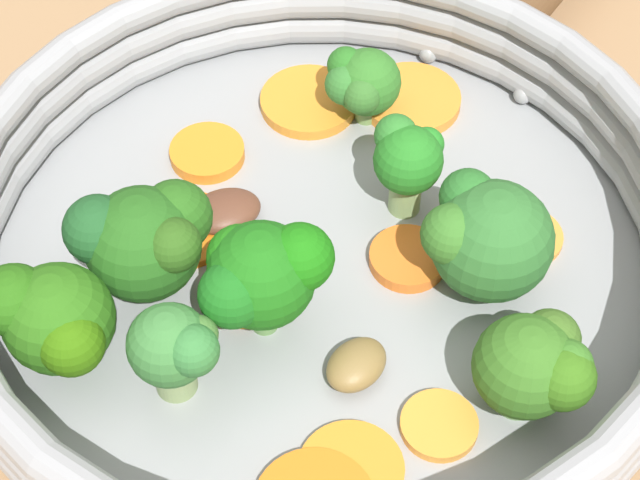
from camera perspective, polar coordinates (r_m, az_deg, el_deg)
ground_plane at (r=0.45m, az=0.00°, el=-2.46°), size 4.00×4.00×0.00m
skillet at (r=0.44m, az=0.00°, el=-1.86°), size 0.28×0.28×0.02m
skillet_rim_wall at (r=0.42m, az=0.00°, el=0.67°), size 0.29×0.29×0.05m
skillet_rivet_left at (r=0.50m, az=10.78°, el=7.64°), size 0.01×0.01×0.01m
skillet_rivet_right at (r=0.52m, az=5.81°, el=9.85°), size 0.01×0.01×0.01m
carrot_slice_0 at (r=0.45m, az=10.93°, el=0.19°), size 0.04×0.04×0.00m
carrot_slice_1 at (r=0.50m, az=4.87°, el=7.47°), size 0.05×0.05×0.01m
carrot_slice_2 at (r=0.38m, az=1.67°, el=-12.14°), size 0.04×0.04×0.00m
carrot_slice_4 at (r=0.39m, az=6.37°, el=-9.79°), size 0.04×0.04×0.00m
carrot_slice_5 at (r=0.45m, az=9.34°, el=0.22°), size 0.06×0.06×0.00m
carrot_slice_6 at (r=0.49m, az=-0.60°, el=7.40°), size 0.06×0.06×0.01m
carrot_slice_7 at (r=0.42m, az=-3.98°, el=-2.67°), size 0.04×0.04×0.01m
carrot_slice_8 at (r=0.45m, az=-7.17°, el=0.58°), size 0.04×0.04×0.00m
carrot_slice_9 at (r=0.43m, az=4.71°, el=-0.99°), size 0.04×0.04×0.01m
carrot_slice_10 at (r=0.47m, az=-6.38°, el=4.45°), size 0.04×0.04×0.01m
broccoli_floret_0 at (r=0.44m, az=4.67°, el=4.38°), size 0.03×0.03×0.04m
broccoli_floret_1 at (r=0.47m, az=2.23°, el=8.37°), size 0.03×0.03×0.04m
broccoli_floret_2 at (r=0.40m, az=-14.09°, el=-4.10°), size 0.05×0.04×0.05m
broccoli_floret_3 at (r=0.41m, az=-9.35°, el=0.09°), size 0.05×0.06×0.05m
broccoli_floret_4 at (r=0.38m, az=11.48°, el=-6.58°), size 0.04×0.04×0.04m
broccoli_floret_5 at (r=0.39m, az=-3.26°, el=-1.74°), size 0.05×0.05×0.05m
broccoli_floret_6 at (r=0.38m, az=-7.71°, el=-5.74°), size 0.04×0.03×0.04m
broccoli_floret_7 at (r=0.41m, az=8.85°, el=0.14°), size 0.05×0.05×0.05m
mushroom_piece_0 at (r=0.40m, az=1.95°, el=-6.67°), size 0.02×0.03×0.01m
mushroom_piece_1 at (r=0.45m, az=-5.10°, el=1.54°), size 0.03×0.04×0.01m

